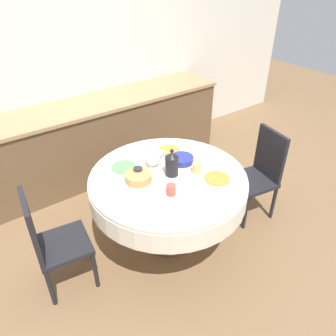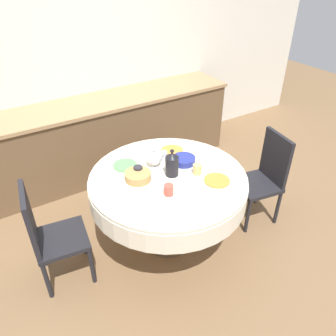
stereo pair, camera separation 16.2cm
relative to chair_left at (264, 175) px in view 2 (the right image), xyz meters
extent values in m
plane|color=brown|center=(-1.00, 0.17, -0.50)|extent=(12.00, 12.00, 0.00)
cube|color=silver|center=(-1.00, 1.99, 0.80)|extent=(7.00, 0.05, 2.60)
cube|color=brown|center=(-1.00, 1.65, -0.06)|extent=(3.20, 0.60, 0.88)
cube|color=#A37F56|center=(-1.00, 1.65, 0.40)|extent=(3.24, 0.64, 0.04)
cylinder|color=brown|center=(-1.00, 0.17, -0.48)|extent=(0.44, 0.44, 0.04)
cylinder|color=brown|center=(-1.00, 0.17, -0.21)|extent=(0.11, 0.11, 0.51)
cylinder|color=silver|center=(-1.00, 0.17, 0.14)|extent=(1.35, 1.35, 0.18)
cylinder|color=silver|center=(-1.00, 0.17, 0.24)|extent=(1.34, 1.34, 0.03)
cube|color=black|center=(-0.08, 0.01, -0.09)|extent=(0.46, 0.46, 0.04)
cube|color=black|center=(0.10, -0.02, 0.18)|extent=(0.10, 0.38, 0.50)
cylinder|color=black|center=(-0.28, -0.13, -0.31)|extent=(0.04, 0.04, 0.39)
cylinder|color=black|center=(-0.22, 0.22, -0.31)|extent=(0.04, 0.04, 0.39)
cylinder|color=black|center=(0.06, -0.19, -0.31)|extent=(0.04, 0.04, 0.39)
cylinder|color=black|center=(0.12, 0.16, -0.31)|extent=(0.04, 0.04, 0.39)
cube|color=black|center=(-1.93, 0.30, -0.09)|extent=(0.45, 0.45, 0.04)
cube|color=black|center=(-2.12, 0.33, 0.18)|extent=(0.09, 0.38, 0.50)
cylinder|color=black|center=(-1.74, 0.45, -0.31)|extent=(0.04, 0.04, 0.39)
cylinder|color=black|center=(-1.78, 0.10, -0.31)|extent=(0.04, 0.04, 0.39)
cylinder|color=black|center=(-2.09, 0.50, -0.31)|extent=(0.04, 0.04, 0.39)
cylinder|color=black|center=(-2.13, 0.15, -0.31)|extent=(0.04, 0.04, 0.39)
cylinder|color=white|center=(-1.30, -0.11, 0.27)|extent=(0.21, 0.21, 0.01)
cylinder|color=#CC4C3D|center=(-1.13, -0.04, 0.30)|extent=(0.08, 0.08, 0.09)
cylinder|color=orange|center=(-0.70, -0.10, 0.27)|extent=(0.21, 0.21, 0.01)
cylinder|color=#DBB766|center=(-0.78, 0.07, 0.30)|extent=(0.08, 0.08, 0.09)
cylinder|color=#5BA85B|center=(-1.25, 0.51, 0.27)|extent=(0.21, 0.21, 0.01)
cylinder|color=#28282D|center=(-1.21, 0.31, 0.30)|extent=(0.08, 0.08, 0.09)
cylinder|color=orange|center=(-0.76, 0.50, 0.27)|extent=(0.21, 0.21, 0.01)
cylinder|color=white|center=(-0.91, 0.41, 0.30)|extent=(0.08, 0.08, 0.09)
cylinder|color=black|center=(-0.97, 0.17, 0.35)|extent=(0.11, 0.11, 0.17)
cone|color=black|center=(-0.97, 0.17, 0.45)|extent=(0.10, 0.10, 0.04)
sphere|color=black|center=(-0.97, 0.17, 0.49)|extent=(0.03, 0.03, 0.03)
cylinder|color=white|center=(-1.02, 0.37, 0.27)|extent=(0.07, 0.07, 0.01)
sphere|color=white|center=(-1.02, 0.37, 0.34)|extent=(0.13, 0.13, 0.13)
cylinder|color=white|center=(-0.95, 0.37, 0.34)|extent=(0.08, 0.02, 0.05)
sphere|color=white|center=(-1.02, 0.37, 0.42)|extent=(0.03, 0.03, 0.03)
cylinder|color=#AD844C|center=(-1.24, 0.26, 0.29)|extent=(0.22, 0.22, 0.07)
cylinder|color=navy|center=(-0.78, 0.28, 0.29)|extent=(0.21, 0.21, 0.05)
camera|label=1|loc=(-2.33, -1.65, 1.84)|focal=35.00mm
camera|label=2|loc=(-2.20, -1.74, 1.84)|focal=35.00mm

